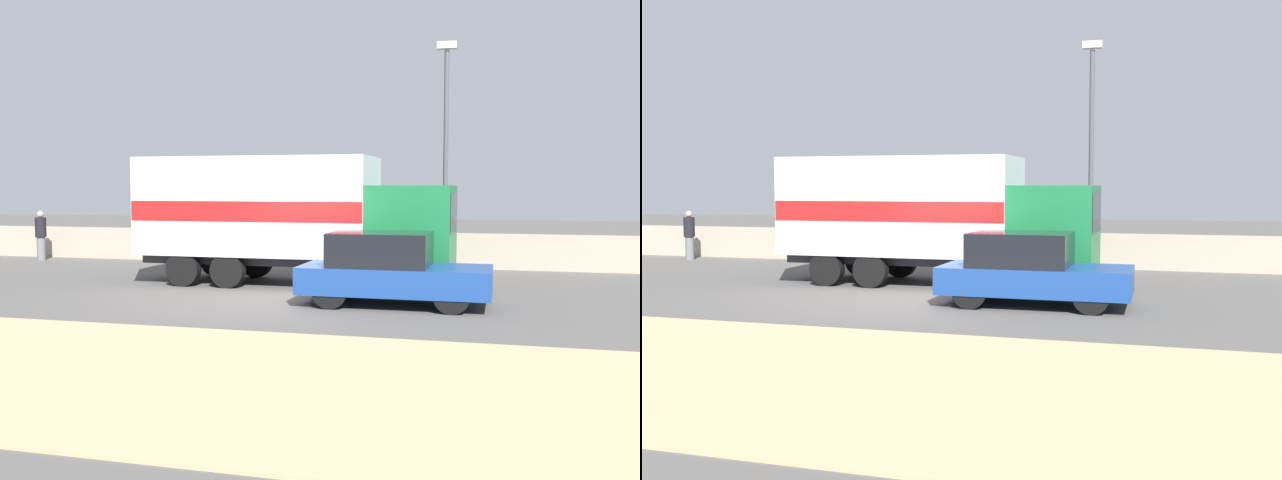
% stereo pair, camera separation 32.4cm
% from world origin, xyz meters
% --- Properties ---
extents(ground_plane, '(80.00, 80.00, 0.00)m').
position_xyz_m(ground_plane, '(0.00, 0.00, 0.00)').
color(ground_plane, '#514F4C').
extents(dirt_shoulder_foreground, '(60.00, 5.61, 0.04)m').
position_xyz_m(dirt_shoulder_foreground, '(0.00, -6.67, 0.02)').
color(dirt_shoulder_foreground, tan).
rests_on(dirt_shoulder_foreground, ground_plane).
extents(stone_wall_backdrop, '(60.00, 0.35, 1.06)m').
position_xyz_m(stone_wall_backdrop, '(0.00, 6.83, 0.53)').
color(stone_wall_backdrop, '#A39984').
rests_on(stone_wall_backdrop, ground_plane).
extents(street_lamp, '(0.56, 0.28, 6.64)m').
position_xyz_m(street_lamp, '(2.73, 6.11, 3.86)').
color(street_lamp, '#4C4C51').
rests_on(street_lamp, ground_plane).
extents(box_truck, '(7.86, 2.44, 3.21)m').
position_xyz_m(box_truck, '(-0.90, 2.15, 1.79)').
color(box_truck, '#196B38').
rests_on(box_truck, ground_plane).
extents(car_hatchback, '(3.92, 1.75, 1.52)m').
position_xyz_m(car_hatchback, '(2.16, -0.45, 0.75)').
color(car_hatchback, navy).
rests_on(car_hatchback, ground_plane).
extents(pedestrian, '(0.36, 0.36, 1.65)m').
position_xyz_m(pedestrian, '(-10.64, 5.65, 0.86)').
color(pedestrian, slate).
rests_on(pedestrian, ground_plane).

